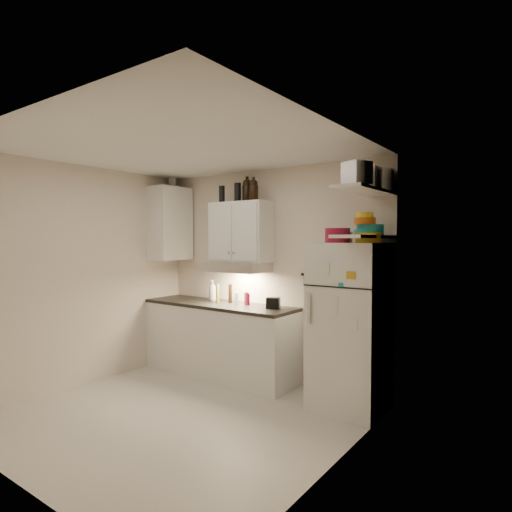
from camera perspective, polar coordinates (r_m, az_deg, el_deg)
The scene contains 36 objects.
floor at distance 4.53m, azimuth -9.91°, elevation -20.44°, with size 3.20×3.00×0.02m, color beige.
ceiling at distance 4.27m, azimuth -10.16°, elevation 14.05°, with size 3.20×3.00×0.02m, color white.
back_wall at distance 5.36m, azimuth 1.67°, elevation -2.40°, with size 3.20×0.02×2.60m, color beige.
left_wall at distance 5.47m, azimuth -21.85°, elevation -2.47°, with size 0.02×3.00×2.60m, color beige.
right_wall at distance 3.25m, azimuth 10.20°, elevation -5.48°, with size 0.02×3.00×2.60m, color beige.
base_cabinet at distance 5.58m, azimuth -4.94°, elevation -11.17°, with size 2.10×0.60×0.88m, color white.
countertop at distance 5.49m, azimuth -4.96°, elevation -6.49°, with size 2.10×0.62×0.04m, color black.
upper_cabinet at distance 5.37m, azimuth -2.03°, elevation 3.22°, with size 0.80×0.33×0.75m, color white.
side_cabinet at distance 6.05m, azimuth -11.36°, elevation 4.25°, with size 0.33×0.55×1.00m, color white.
range_hood at distance 5.33m, azimuth -2.45°, elevation -1.45°, with size 0.76×0.46×0.12m, color silver.
fridge at distance 4.51m, azimuth 12.47°, elevation -9.11°, with size 0.70×0.68×1.70m, color white.
shelf_hi at distance 4.25m, azimuth 14.40°, elevation 8.47°, with size 0.30×0.95×0.03m, color white.
shelf_lo at distance 4.22m, azimuth 14.34°, elevation 2.52°, with size 0.30×0.95×0.03m, color white.
knife_strip at distance 4.97m, azimuth 8.19°, elevation -2.55°, with size 0.42×0.02×0.03m, color black.
dutch_oven at distance 4.35m, azimuth 10.82°, elevation 2.71°, with size 0.25×0.25×0.14m, color maroon.
book_stack at distance 4.20m, azimuth 14.65°, elevation 2.35°, with size 0.23×0.28×0.10m, color gold.
spice_jar at distance 4.42m, azimuth 12.31°, elevation 2.46°, with size 0.07×0.07×0.11m, color silver.
stock_pot at distance 4.59m, azimuth 15.94°, elevation 9.58°, with size 0.32×0.32×0.23m, color silver.
tin_a at distance 4.24m, azimuth 14.80°, elevation 10.05°, with size 0.20×0.18×0.20m, color #AAAAAD.
tin_b at distance 3.91m, azimuth 13.29°, elevation 10.69°, with size 0.20×0.20×0.20m, color #AAAAAD.
bowl_teal at distance 4.42m, azimuth 14.97°, elevation 3.39°, with size 0.27×0.27×0.11m, color teal.
bowl_orange at distance 4.37m, azimuth 14.29°, elevation 4.53°, with size 0.21×0.21×0.06m, color #C55A12.
bowl_yellow at distance 4.37m, azimuth 14.30°, elevation 5.30°, with size 0.17×0.17×0.05m, color yellow.
plates at distance 4.28m, azimuth 14.41°, elevation 3.08°, with size 0.22×0.22×0.05m, color teal.
growler_a at distance 5.43m, azimuth -1.18°, elevation 8.74°, with size 0.13×0.13×0.30m, color black, non-canonical shape.
growler_b at distance 5.23m, azimuth -0.32°, elevation 8.82°, with size 0.11×0.11×0.26m, color black, non-canonical shape.
thermos_a at distance 5.44m, azimuth -2.47°, elevation 8.44°, with size 0.08×0.08×0.24m, color black.
thermos_b at distance 5.51m, azimuth -4.57°, elevation 8.20°, with size 0.07×0.07×0.21m, color black.
side_jar at distance 6.22m, azimuth -11.09°, elevation 9.51°, with size 0.11×0.11×0.15m, color silver.
soap_bottle at distance 5.68m, azimuth -5.80°, elevation -4.46°, with size 0.12×0.12×0.30m, color white.
pepper_mill at distance 5.31m, azimuth -1.33°, elevation -5.69°, with size 0.05×0.05×0.16m, color brown.
oil_bottle at distance 5.51m, azimuth -5.16°, elevation -5.01°, with size 0.05×0.05×0.24m, color olive.
vinegar_bottle at distance 5.49m, azimuth -3.45°, elevation -5.02°, with size 0.05×0.05×0.24m, color black.
clear_bottle at distance 5.34m, azimuth -2.62°, elevation -5.68°, with size 0.05×0.05×0.15m, color silver.
red_jar at distance 5.32m, azimuth -1.22°, elevation -5.75°, with size 0.07×0.07×0.15m, color maroon.
caddy at distance 5.04m, azimuth 2.31°, elevation -6.29°, with size 0.15×0.11×0.13m, color black.
Camera 1 is at (3.01, -2.90, 1.74)m, focal length 30.00 mm.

